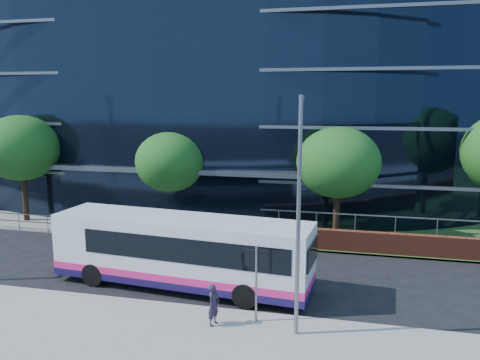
% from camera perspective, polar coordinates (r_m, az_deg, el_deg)
% --- Properties ---
extents(ground, '(200.00, 200.00, 0.00)m').
position_cam_1_polar(ground, '(20.23, -10.10, -13.63)').
color(ground, black).
rests_on(ground, ground).
extents(pavement_near, '(80.00, 8.00, 0.15)m').
position_cam_1_polar(pavement_near, '(16.23, -17.46, -19.97)').
color(pavement_near, gray).
rests_on(pavement_near, ground).
extents(kerb, '(80.00, 0.25, 0.16)m').
position_cam_1_polar(kerb, '(19.37, -11.30, -14.53)').
color(kerb, gray).
rests_on(kerb, ground).
extents(yellow_line_outer, '(80.00, 0.08, 0.01)m').
position_cam_1_polar(yellow_line_outer, '(19.56, -11.05, -14.50)').
color(yellow_line_outer, gold).
rests_on(yellow_line_outer, ground).
extents(yellow_line_inner, '(80.00, 0.08, 0.01)m').
position_cam_1_polar(yellow_line_inner, '(19.69, -10.86, -14.33)').
color(yellow_line_inner, gold).
rests_on(yellow_line_inner, ground).
extents(far_forecourt, '(50.00, 8.00, 0.10)m').
position_cam_1_polar(far_forecourt, '(32.08, -12.31, -4.69)').
color(far_forecourt, gray).
rests_on(far_forecourt, ground).
extents(glass_office, '(44.00, 23.10, 16.00)m').
position_cam_1_polar(glass_office, '(39.54, -3.90, 9.90)').
color(glass_office, black).
rests_on(glass_office, ground).
extents(guard_railings, '(24.00, 0.05, 1.10)m').
position_cam_1_polar(guard_railings, '(29.45, -19.23, -4.79)').
color(guard_railings, slate).
rests_on(guard_railings, ground).
extents(street_sign, '(0.85, 0.09, 2.80)m').
position_cam_1_polar(street_sign, '(16.76, 2.01, -10.65)').
color(street_sign, slate).
rests_on(street_sign, pavement_near).
extents(tree_far_a, '(4.95, 4.95, 6.98)m').
position_cam_1_polar(tree_far_a, '(33.24, -25.13, 3.54)').
color(tree_far_a, black).
rests_on(tree_far_a, ground).
extents(tree_far_b, '(4.29, 4.29, 6.05)m').
position_cam_1_polar(tree_far_b, '(28.74, -8.47, 2.20)').
color(tree_far_b, black).
rests_on(tree_far_b, ground).
extents(tree_far_c, '(4.62, 4.62, 6.51)m').
position_cam_1_polar(tree_far_c, '(26.23, 11.89, 2.07)').
color(tree_far_c, black).
rests_on(tree_far_c, ground).
extents(streetlight_east, '(0.15, 0.77, 8.00)m').
position_cam_1_polar(streetlight_east, '(15.32, 7.17, -3.74)').
color(streetlight_east, slate).
rests_on(streetlight_east, pavement_near).
extents(city_bus, '(11.45, 3.64, 3.05)m').
position_cam_1_polar(city_bus, '(20.30, -6.95, -8.58)').
color(city_bus, silver).
rests_on(city_bus, ground).
extents(pedestrian, '(0.49, 0.62, 1.50)m').
position_cam_1_polar(pedestrian, '(16.99, -3.24, -14.94)').
color(pedestrian, '#262131').
rests_on(pedestrian, pavement_near).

